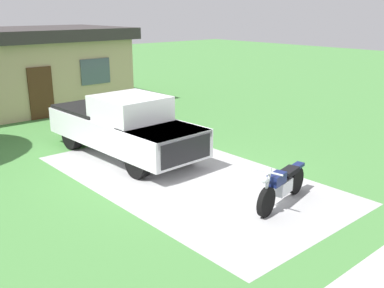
% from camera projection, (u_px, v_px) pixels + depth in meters
% --- Properties ---
extents(ground_plane, '(80.00, 80.00, 0.00)m').
position_uv_depth(ground_plane, '(188.00, 178.00, 11.70)').
color(ground_plane, '#48833F').
extents(driveway_pad, '(4.63, 8.44, 0.01)m').
position_uv_depth(driveway_pad, '(188.00, 178.00, 11.70)').
color(driveway_pad, '#A8A8A8').
rests_on(driveway_pad, ground).
extents(motorcycle, '(2.19, 0.82, 1.09)m').
position_uv_depth(motorcycle, '(282.00, 185.00, 10.01)').
color(motorcycle, black).
rests_on(motorcycle, ground).
extents(pickup_truck, '(2.20, 5.69, 1.90)m').
position_uv_depth(pickup_truck, '(122.00, 125.00, 13.29)').
color(pickup_truck, black).
rests_on(pickup_truck, ground).
extents(neighbor_house, '(9.60, 5.60, 3.50)m').
position_uv_depth(neighbor_house, '(16.00, 69.00, 19.37)').
color(neighbor_house, tan).
rests_on(neighbor_house, ground).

